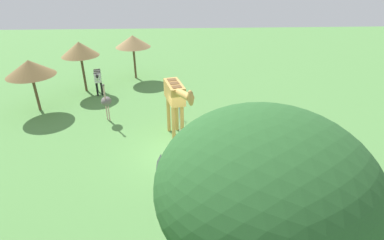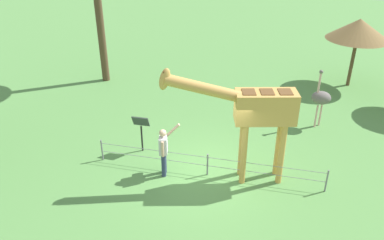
{
  "view_description": "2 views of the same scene",
  "coord_description": "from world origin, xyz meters",
  "px_view_note": "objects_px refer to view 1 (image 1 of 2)",
  "views": [
    {
      "loc": [
        12.2,
        0.06,
        8.08
      ],
      "look_at": [
        -0.4,
        0.64,
        1.48
      ],
      "focal_mm": 28.51,
      "sensor_mm": 36.0,
      "label": 1
    },
    {
      "loc": [
        -1.87,
        9.78,
        7.23
      ],
      "look_at": [
        0.48,
        0.08,
        1.88
      ],
      "focal_mm": 36.57,
      "sensor_mm": 36.0,
      "label": 2
    }
  ],
  "objects_px": {
    "giraffe": "(176,97)",
    "visitor": "(186,151)",
    "zebra": "(98,77)",
    "ostrich": "(106,101)",
    "info_sign": "(159,166)",
    "tree_northeast": "(264,190)",
    "shade_hut_aside": "(30,68)",
    "shade_hut_near": "(133,41)",
    "shade_hut_far": "(80,49)"
  },
  "relations": [
    {
      "from": "giraffe",
      "to": "visitor",
      "type": "height_order",
      "value": "giraffe"
    },
    {
      "from": "tree_northeast",
      "to": "giraffe",
      "type": "bearing_deg",
      "value": -171.41
    },
    {
      "from": "shade_hut_near",
      "to": "tree_northeast",
      "type": "height_order",
      "value": "tree_northeast"
    },
    {
      "from": "zebra",
      "to": "tree_northeast",
      "type": "xyz_separation_m",
      "value": [
        15.9,
        6.74,
        3.67
      ]
    },
    {
      "from": "giraffe",
      "to": "shade_hut_aside",
      "type": "relative_size",
      "value": 1.24
    },
    {
      "from": "shade_hut_far",
      "to": "tree_northeast",
      "type": "height_order",
      "value": "tree_northeast"
    },
    {
      "from": "zebra",
      "to": "shade_hut_near",
      "type": "bearing_deg",
      "value": 145.45
    },
    {
      "from": "visitor",
      "to": "ostrich",
      "type": "bearing_deg",
      "value": -137.6
    },
    {
      "from": "shade_hut_far",
      "to": "shade_hut_aside",
      "type": "distance_m",
      "value": 3.63
    },
    {
      "from": "visitor",
      "to": "ostrich",
      "type": "relative_size",
      "value": 0.76
    },
    {
      "from": "zebra",
      "to": "shade_hut_aside",
      "type": "xyz_separation_m",
      "value": [
        2.45,
        -3.08,
        1.48
      ]
    },
    {
      "from": "ostrich",
      "to": "zebra",
      "type": "bearing_deg",
      "value": -161.13
    },
    {
      "from": "giraffe",
      "to": "tree_northeast",
      "type": "relative_size",
      "value": 0.63
    },
    {
      "from": "visitor",
      "to": "shade_hut_aside",
      "type": "distance_m",
      "value": 10.92
    },
    {
      "from": "giraffe",
      "to": "info_sign",
      "type": "relative_size",
      "value": 2.92
    },
    {
      "from": "ostrich",
      "to": "shade_hut_aside",
      "type": "xyz_separation_m",
      "value": [
        -1.57,
        -4.45,
        1.47
      ]
    },
    {
      "from": "ostrich",
      "to": "shade_hut_near",
      "type": "relative_size",
      "value": 0.69
    },
    {
      "from": "giraffe",
      "to": "info_sign",
      "type": "xyz_separation_m",
      "value": [
        3.68,
        -0.7,
        -1.35
      ]
    },
    {
      "from": "giraffe",
      "to": "shade_hut_far",
      "type": "height_order",
      "value": "giraffe"
    },
    {
      "from": "shade_hut_aside",
      "to": "info_sign",
      "type": "xyz_separation_m",
      "value": [
        7.41,
        7.65,
        -1.7
      ]
    },
    {
      "from": "zebra",
      "to": "shade_hut_near",
      "type": "xyz_separation_m",
      "value": [
        -3.04,
        2.1,
        1.66
      ]
    },
    {
      "from": "ostrich",
      "to": "info_sign",
      "type": "height_order",
      "value": "ostrich"
    },
    {
      "from": "shade_hut_aside",
      "to": "zebra",
      "type": "bearing_deg",
      "value": 128.49
    },
    {
      "from": "shade_hut_aside",
      "to": "ostrich",
      "type": "bearing_deg",
      "value": 70.55
    },
    {
      "from": "giraffe",
      "to": "info_sign",
      "type": "height_order",
      "value": "giraffe"
    },
    {
      "from": "visitor",
      "to": "shade_hut_aside",
      "type": "relative_size",
      "value": 0.55
    },
    {
      "from": "zebra",
      "to": "shade_hut_far",
      "type": "xyz_separation_m",
      "value": [
        -0.55,
        -1.06,
        1.77
      ]
    },
    {
      "from": "shade_hut_far",
      "to": "shade_hut_aside",
      "type": "xyz_separation_m",
      "value": [
        3.0,
        -2.02,
        -0.29
      ]
    },
    {
      "from": "shade_hut_aside",
      "to": "visitor",
      "type": "bearing_deg",
      "value": 54.33
    },
    {
      "from": "zebra",
      "to": "ostrich",
      "type": "bearing_deg",
      "value": 18.87
    },
    {
      "from": "shade_hut_near",
      "to": "info_sign",
      "type": "distance_m",
      "value": 13.27
    },
    {
      "from": "ostrich",
      "to": "info_sign",
      "type": "distance_m",
      "value": 6.66
    },
    {
      "from": "visitor",
      "to": "shade_hut_aside",
      "type": "xyz_separation_m",
      "value": [
        -6.29,
        -8.76,
        1.74
      ]
    },
    {
      "from": "giraffe",
      "to": "shade_hut_aside",
      "type": "xyz_separation_m",
      "value": [
        -3.73,
        -8.35,
        0.35
      ]
    },
    {
      "from": "zebra",
      "to": "ostrich",
      "type": "height_order",
      "value": "ostrich"
    },
    {
      "from": "shade_hut_far",
      "to": "giraffe",
      "type": "bearing_deg",
      "value": 43.22
    },
    {
      "from": "shade_hut_near",
      "to": "shade_hut_aside",
      "type": "xyz_separation_m",
      "value": [
        5.49,
        -5.18,
        -0.18
      ]
    },
    {
      "from": "zebra",
      "to": "shade_hut_near",
      "type": "height_order",
      "value": "shade_hut_near"
    },
    {
      "from": "ostrich",
      "to": "shade_hut_far",
      "type": "height_order",
      "value": "shade_hut_far"
    },
    {
      "from": "ostrich",
      "to": "tree_northeast",
      "type": "distance_m",
      "value": 13.54
    },
    {
      "from": "shade_hut_near",
      "to": "tree_northeast",
      "type": "xyz_separation_m",
      "value": [
        18.94,
        4.64,
        2.01
      ]
    },
    {
      "from": "zebra",
      "to": "ostrich",
      "type": "distance_m",
      "value": 4.25
    },
    {
      "from": "ostrich",
      "to": "shade_hut_far",
      "type": "relative_size",
      "value": 0.66
    },
    {
      "from": "shade_hut_aside",
      "to": "info_sign",
      "type": "bearing_deg",
      "value": 45.91
    },
    {
      "from": "info_sign",
      "to": "shade_hut_far",
      "type": "bearing_deg",
      "value": -151.6
    },
    {
      "from": "shade_hut_far",
      "to": "visitor",
      "type": "bearing_deg",
      "value": 35.95
    },
    {
      "from": "zebra",
      "to": "shade_hut_aside",
      "type": "bearing_deg",
      "value": -51.51
    },
    {
      "from": "tree_northeast",
      "to": "info_sign",
      "type": "height_order",
      "value": "tree_northeast"
    },
    {
      "from": "giraffe",
      "to": "shade_hut_far",
      "type": "xyz_separation_m",
      "value": [
        -6.73,
        -6.33,
        0.63
      ]
    },
    {
      "from": "giraffe",
      "to": "zebra",
      "type": "distance_m",
      "value": 8.2
    }
  ]
}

